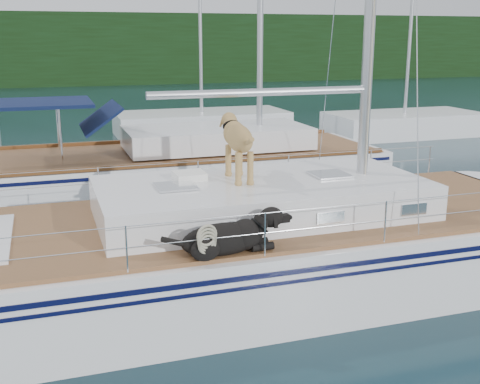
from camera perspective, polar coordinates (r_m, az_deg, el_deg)
name	(u,v)px	position (r m, az deg, el deg)	size (l,w,h in m)	color
ground	(215,292)	(9.94, -2.41, -9.47)	(120.00, 120.00, 0.00)	black
tree_line	(67,49)	(53.81, -16.07, 12.88)	(90.00, 3.00, 6.00)	black
shore_bank	(68,77)	(55.11, -15.96, 10.41)	(92.00, 1.00, 1.20)	#595147
main_sailboat	(220,252)	(9.70, -1.91, -5.73)	(12.00, 3.80, 14.01)	white
neighbor_sailboat	(177,170)	(15.92, -5.95, 2.07)	(11.00, 3.50, 13.30)	white
bg_boat_center	(202,123)	(25.82, -3.64, 6.51)	(7.20, 3.00, 11.65)	white
bg_boat_east	(404,124)	(26.36, 15.28, 6.21)	(6.40, 3.00, 11.65)	white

